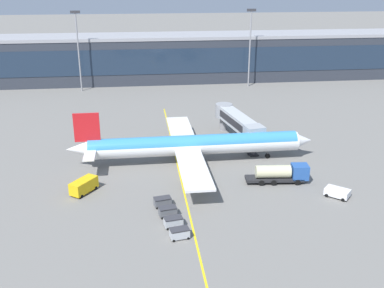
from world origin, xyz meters
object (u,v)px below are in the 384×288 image
Objects in this scene: fuel_tanker at (281,173)px; baggage_cart_0 at (180,233)px; main_airliner at (193,145)px; baggage_cart_1 at (173,222)px; pushback_tug at (338,192)px; baggage_cart_2 at (168,211)px; baggage_cart_3 at (163,202)px; crew_van at (83,186)px.

baggage_cart_0 is (-19.19, -15.64, -0.96)m from fuel_tanker.
main_airliner is 24.15m from baggage_cart_1.
main_airliner is at bearing 141.55° from pushback_tug.
baggage_cart_1 reaches higher than pushback_tug.
main_airliner is 27.08m from baggage_cart_0.
baggage_cart_2 is at bearing -155.35° from fuel_tanker.
main_airliner is 18.55m from baggage_cart_3.
baggage_cart_2 is (13.34, -9.33, -0.53)m from crew_van.
baggage_cart_0 is at bearing -79.22° from baggage_cart_1.
main_airliner is 16.35× the size of baggage_cart_3.
crew_van is (-33.73, -0.03, -0.43)m from fuel_tanker.
baggage_cart_2 is at bearing 100.78° from baggage_cart_1.
baggage_cart_1 is at bearing -79.22° from baggage_cart_3.
pushback_tug is 28.11m from baggage_cart_2.
baggage_cart_2 is (-1.20, 6.29, 0.00)m from baggage_cart_0.
pushback_tug is at bearing -8.84° from crew_van.
baggage_cart_1 and baggage_cart_3 have the same top height.
fuel_tanker is 2.51× the size of pushback_tug.
fuel_tanker is 21.91m from baggage_cart_3.
crew_van reaches higher than baggage_cart_0.
crew_van is 16.29m from baggage_cart_2.
fuel_tanker is at bearing 39.19° from baggage_cart_0.
baggage_cart_0 reaches higher than pushback_tug.
crew_van is at bearing -179.95° from fuel_tanker.
pushback_tug is 1.51× the size of baggage_cart_2.
crew_van reaches higher than baggage_cart_3.
main_airliner is 16.35× the size of baggage_cart_0.
baggage_cart_2 is (-27.96, -2.90, -0.07)m from pushback_tug.
main_airliner is at bearing 142.67° from fuel_tanker.
pushback_tug is 28.56m from baggage_cart_3.
pushback_tug is at bearing 18.96° from baggage_cart_0.
fuel_tanker reaches higher than baggage_cart_0.
baggage_cart_3 is at bearing -25.88° from crew_van.
baggage_cart_2 is at bearing -79.22° from baggage_cart_3.
baggage_cart_0 and baggage_cart_1 have the same top height.
baggage_cart_2 and baggage_cart_3 have the same top height.
baggage_cart_0 is (-26.76, -9.19, -0.07)m from pushback_tug.
baggage_cart_3 is (-1.80, 9.43, 0.00)m from baggage_cart_0.
baggage_cart_2 is 3.20m from baggage_cart_3.
crew_van reaches higher than baggage_cart_2.
pushback_tug is at bearing -38.45° from main_airliner.
main_airliner reaches higher than baggage_cart_0.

